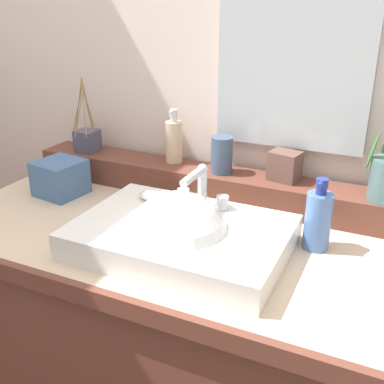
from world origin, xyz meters
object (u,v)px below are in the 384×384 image
(sink_basin, at_px, (180,239))
(lotion_bottle, at_px, (318,219))
(soap_dispenser, at_px, (174,141))
(soap_bar, at_px, (151,196))
(trinket_box, at_px, (285,166))
(tumbler_cup, at_px, (222,155))
(tissue_box, at_px, (60,178))
(reed_diffuser, at_px, (87,140))

(sink_basin, height_order, lotion_bottle, same)
(lotion_bottle, bearing_deg, soap_dispenser, 157.56)
(soap_bar, height_order, trinket_box, trinket_box)
(soap_dispenser, bearing_deg, soap_bar, -76.73)
(tumbler_cup, bearing_deg, lotion_bottle, -28.90)
(sink_basin, bearing_deg, trinket_box, 66.21)
(soap_dispenser, distance_m, tissue_box, 0.37)
(tumbler_cup, xyz_separation_m, tissue_box, (-0.46, -0.17, -0.09))
(soap_bar, relative_size, tissue_box, 0.54)
(tumbler_cup, bearing_deg, soap_bar, -116.03)
(sink_basin, distance_m, reed_diffuser, 0.61)
(reed_diffuser, bearing_deg, tissue_box, -83.39)
(lotion_bottle, bearing_deg, sink_basin, -152.00)
(soap_dispenser, relative_size, trinket_box, 2.01)
(soap_bar, height_order, reed_diffuser, reed_diffuser)
(soap_dispenser, distance_m, reed_diffuser, 0.31)
(sink_basin, xyz_separation_m, tumbler_cup, (-0.03, 0.33, 0.11))
(soap_bar, bearing_deg, tumbler_cup, 63.97)
(soap_bar, xyz_separation_m, reed_diffuser, (-0.37, 0.22, 0.05))
(soap_bar, distance_m, tissue_box, 0.35)
(tumbler_cup, distance_m, trinket_box, 0.18)
(sink_basin, height_order, trinket_box, sink_basin)
(soap_bar, height_order, tumbler_cup, tumbler_cup)
(tumbler_cup, distance_m, reed_diffuser, 0.48)
(sink_basin, xyz_separation_m, trinket_box, (0.15, 0.35, 0.10))
(lotion_bottle, bearing_deg, tissue_box, 179.72)
(tumbler_cup, height_order, tissue_box, tumbler_cup)
(soap_bar, bearing_deg, sink_basin, -37.38)
(reed_diffuser, bearing_deg, lotion_bottle, -12.43)
(soap_bar, height_order, tissue_box, tissue_box)
(soap_bar, distance_m, soap_dispenser, 0.27)
(tumbler_cup, distance_m, tissue_box, 0.50)
(sink_basin, relative_size, tumbler_cup, 4.64)
(tumbler_cup, bearing_deg, sink_basin, -85.20)
(reed_diffuser, relative_size, tissue_box, 1.87)
(sink_basin, relative_size, soap_bar, 7.14)
(sink_basin, bearing_deg, lotion_bottle, 28.00)
(soap_bar, relative_size, reed_diffuser, 0.29)
(trinket_box, relative_size, tissue_box, 0.63)
(soap_dispenser, bearing_deg, lotion_bottle, -22.44)
(trinket_box, xyz_separation_m, lotion_bottle, (0.14, -0.20, -0.05))
(lotion_bottle, bearing_deg, trinket_box, 124.80)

